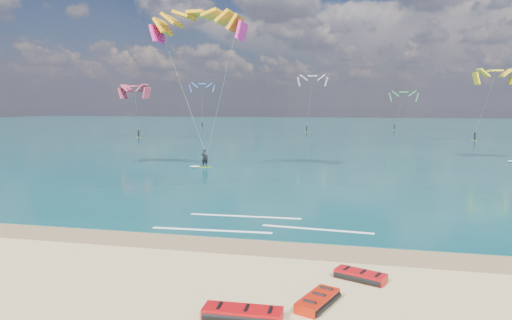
{
  "coord_description": "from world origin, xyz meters",
  "views": [
    {
      "loc": [
        5.93,
        -15.91,
        6.21
      ],
      "look_at": [
        0.66,
        8.0,
        3.22
      ],
      "focal_mm": 32.0,
      "sensor_mm": 36.0,
      "label": 1
    }
  ],
  "objects_px": {
    "packed_kite_left": "(243,319)",
    "packed_kite_right": "(318,306)",
    "packed_kite_mid": "(360,280)",
    "kitesurfer_main": "(202,84)"
  },
  "relations": [
    {
      "from": "packed_kite_left",
      "to": "packed_kite_right",
      "type": "xyz_separation_m",
      "value": [
        2.07,
        1.34,
        0.0
      ]
    },
    {
      "from": "packed_kite_left",
      "to": "packed_kite_mid",
      "type": "xyz_separation_m",
      "value": [
        3.38,
        3.77,
        0.0
      ]
    },
    {
      "from": "packed_kite_mid",
      "to": "packed_kite_right",
      "type": "xyz_separation_m",
      "value": [
        -1.31,
        -2.43,
        0.0
      ]
    },
    {
      "from": "packed_kite_left",
      "to": "packed_kite_right",
      "type": "height_order",
      "value": "packed_kite_left"
    },
    {
      "from": "packed_kite_mid",
      "to": "packed_kite_right",
      "type": "height_order",
      "value": "packed_kite_right"
    },
    {
      "from": "packed_kite_mid",
      "to": "packed_kite_right",
      "type": "bearing_deg",
      "value": -96.59
    },
    {
      "from": "packed_kite_left",
      "to": "packed_kite_right",
      "type": "relative_size",
      "value": 1.24
    },
    {
      "from": "packed_kite_right",
      "to": "kitesurfer_main",
      "type": "distance_m",
      "value": 30.07
    },
    {
      "from": "kitesurfer_main",
      "to": "packed_kite_right",
      "type": "bearing_deg",
      "value": -100.67
    },
    {
      "from": "kitesurfer_main",
      "to": "packed_kite_left",
      "type": "bearing_deg",
      "value": -105.44
    }
  ]
}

